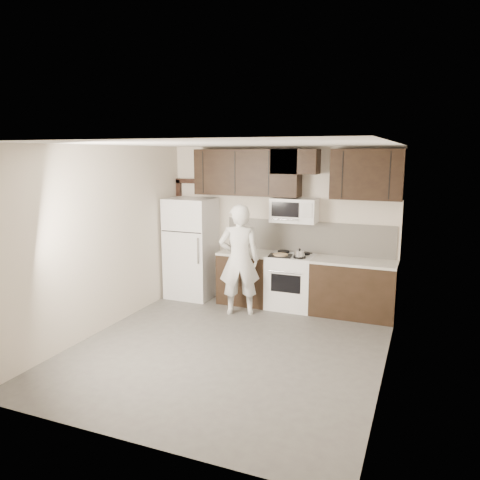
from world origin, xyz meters
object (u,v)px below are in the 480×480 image
Objects in this scene: refrigerator at (191,248)px; microwave at (294,210)px; stove at (291,281)px; person at (239,260)px.

microwave is at bearing 5.15° from refrigerator.
person reaches higher than stove.
stove is 1.90m from refrigerator.
refrigerator is (-1.85, -0.17, -0.75)m from microwave.
stove is 1.20m from microwave.
microwave is 0.42× the size of person.
refrigerator is (-1.85, -0.05, 0.44)m from stove.
stove is 0.52× the size of refrigerator.
refrigerator is 1.28m from person.
refrigerator reaches higher than stove.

